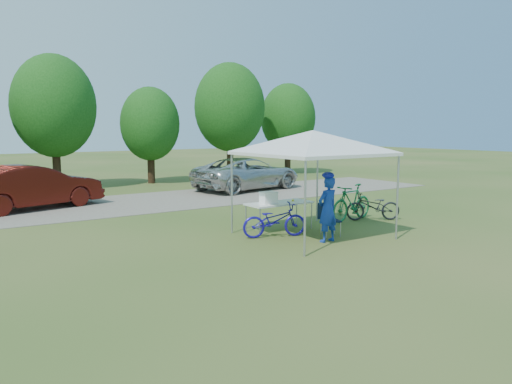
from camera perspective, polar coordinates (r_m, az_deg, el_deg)
ground at (r=13.08m, az=6.36°, el=-5.01°), size 100.00×100.00×0.00m
gravel_strip at (r=19.73m, az=-9.01°, el=-0.84°), size 24.00×5.00×0.02m
canopy at (r=12.78m, az=6.53°, el=6.69°), size 4.53×4.53×3.00m
treeline at (r=25.04m, az=-15.84°, el=8.78°), size 24.89×4.28×6.30m
folding_table at (r=13.63m, az=2.68°, el=-1.38°), size 1.86×0.77×0.76m
folding_chair at (r=13.13m, az=8.26°, el=-2.78°), size 0.55×0.58×0.85m
cooler at (r=13.39m, az=1.45°, el=-0.65°), size 0.44×0.30×0.32m
ice_cream_cup at (r=13.85m, az=4.24°, el=-0.96°), size 0.07×0.07×0.05m
cyclist at (r=12.32m, az=8.18°, el=-1.98°), size 0.62×0.43×1.61m
bike_blue at (r=12.79m, az=2.13°, el=-3.24°), size 1.77×1.10×0.88m
bike_green at (r=15.29m, az=10.89°, el=-1.19°), size 1.90×0.80×1.11m
bike_dark at (r=15.50m, az=13.24°, el=-1.59°), size 1.72×1.32×0.87m
minivan at (r=22.50m, az=-0.98°, el=2.12°), size 5.49×3.17×1.44m
sedan at (r=18.72m, az=-24.16°, el=0.54°), size 4.86×2.77×1.52m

